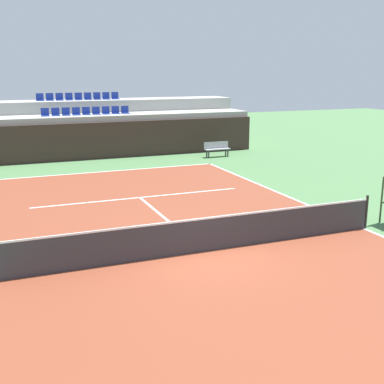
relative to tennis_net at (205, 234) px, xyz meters
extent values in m
plane|color=#477042|center=(0.00, 0.00, -0.51)|extent=(80.00, 80.00, 0.00)
cube|color=brown|center=(0.00, 0.00, -0.50)|extent=(11.00, 24.00, 0.01)
cube|color=white|center=(0.00, 11.95, -0.50)|extent=(11.00, 0.10, 0.00)
cube|color=white|center=(5.45, 0.00, -0.50)|extent=(0.10, 24.00, 0.00)
cube|color=white|center=(0.00, 6.40, -0.50)|extent=(8.26, 0.10, 0.00)
cube|color=white|center=(0.00, 3.20, -0.50)|extent=(0.10, 6.40, 0.00)
cube|color=#33231E|center=(0.00, 15.71, 0.51)|extent=(19.47, 0.30, 2.03)
cube|color=#9E9E99|center=(0.00, 17.06, 0.67)|extent=(19.47, 2.40, 2.35)
cube|color=#9E9E99|center=(0.00, 19.46, 1.02)|extent=(19.47, 2.40, 3.05)
cube|color=navy|center=(-2.28, 17.06, 1.86)|extent=(0.44, 0.44, 0.04)
cube|color=navy|center=(-2.28, 17.26, 2.08)|extent=(0.44, 0.04, 0.40)
cube|color=navy|center=(-1.71, 17.06, 1.86)|extent=(0.44, 0.44, 0.04)
cube|color=navy|center=(-1.71, 17.26, 2.08)|extent=(0.44, 0.04, 0.40)
cube|color=navy|center=(-1.14, 17.06, 1.86)|extent=(0.44, 0.44, 0.04)
cube|color=navy|center=(-1.14, 17.26, 2.08)|extent=(0.44, 0.04, 0.40)
cube|color=navy|center=(-0.57, 17.06, 1.86)|extent=(0.44, 0.44, 0.04)
cube|color=navy|center=(-0.57, 17.26, 2.08)|extent=(0.44, 0.04, 0.40)
cube|color=navy|center=(0.00, 17.06, 1.86)|extent=(0.44, 0.44, 0.04)
cube|color=navy|center=(0.00, 17.26, 2.08)|extent=(0.44, 0.04, 0.40)
cube|color=navy|center=(0.57, 17.06, 1.86)|extent=(0.44, 0.44, 0.04)
cube|color=navy|center=(0.57, 17.26, 2.08)|extent=(0.44, 0.04, 0.40)
cube|color=navy|center=(1.14, 17.06, 1.86)|extent=(0.44, 0.44, 0.04)
cube|color=navy|center=(1.14, 17.26, 2.08)|extent=(0.44, 0.04, 0.40)
cube|color=navy|center=(1.71, 17.06, 1.86)|extent=(0.44, 0.44, 0.04)
cube|color=navy|center=(1.71, 17.26, 2.08)|extent=(0.44, 0.04, 0.40)
cube|color=navy|center=(2.28, 17.06, 1.86)|extent=(0.44, 0.44, 0.04)
cube|color=navy|center=(2.28, 17.26, 2.08)|extent=(0.44, 0.04, 0.40)
cube|color=navy|center=(-2.28, 19.46, 2.56)|extent=(0.44, 0.44, 0.04)
cube|color=navy|center=(-2.28, 19.66, 2.78)|extent=(0.44, 0.04, 0.40)
cube|color=navy|center=(-1.71, 19.46, 2.56)|extent=(0.44, 0.44, 0.04)
cube|color=navy|center=(-1.71, 19.66, 2.78)|extent=(0.44, 0.04, 0.40)
cube|color=navy|center=(-1.14, 19.46, 2.56)|extent=(0.44, 0.44, 0.04)
cube|color=navy|center=(-1.14, 19.66, 2.78)|extent=(0.44, 0.04, 0.40)
cube|color=navy|center=(-0.57, 19.46, 2.56)|extent=(0.44, 0.44, 0.04)
cube|color=navy|center=(-0.57, 19.66, 2.78)|extent=(0.44, 0.04, 0.40)
cube|color=navy|center=(0.00, 19.46, 2.56)|extent=(0.44, 0.44, 0.04)
cube|color=navy|center=(0.00, 19.66, 2.78)|extent=(0.44, 0.04, 0.40)
cube|color=navy|center=(0.57, 19.46, 2.56)|extent=(0.44, 0.44, 0.04)
cube|color=navy|center=(0.57, 19.66, 2.78)|extent=(0.44, 0.04, 0.40)
cube|color=navy|center=(1.14, 19.46, 2.56)|extent=(0.44, 0.44, 0.04)
cube|color=navy|center=(1.14, 19.66, 2.78)|extent=(0.44, 0.04, 0.40)
cube|color=navy|center=(1.71, 19.46, 2.56)|extent=(0.44, 0.44, 0.04)
cube|color=navy|center=(1.71, 19.66, 2.78)|extent=(0.44, 0.04, 0.40)
cube|color=navy|center=(2.28, 19.46, 2.56)|extent=(0.44, 0.44, 0.04)
cube|color=navy|center=(2.28, 19.66, 2.78)|extent=(0.44, 0.04, 0.40)
cylinder|color=black|center=(5.50, 0.00, 0.04)|extent=(0.08, 0.08, 1.07)
cube|color=#333338|center=(0.00, 0.00, -0.04)|extent=(10.90, 0.02, 0.92)
cube|color=white|center=(0.00, 0.00, 0.45)|extent=(10.90, 0.04, 0.05)
cylinder|color=#334C2D|center=(6.35, 0.30, 0.27)|extent=(0.06, 0.06, 1.55)
cube|color=#99999E|center=(6.73, 13.79, -0.06)|extent=(1.50, 0.40, 0.05)
cube|color=#99999E|center=(6.73, 13.97, 0.16)|extent=(1.50, 0.04, 0.36)
cube|color=#2D2D33|center=(6.13, 13.65, -0.30)|extent=(0.06, 0.06, 0.42)
cube|color=#2D2D33|center=(7.33, 13.65, -0.30)|extent=(0.06, 0.06, 0.42)
cube|color=#2D2D33|center=(6.13, 13.93, -0.30)|extent=(0.06, 0.06, 0.42)
cube|color=#2D2D33|center=(7.33, 13.93, -0.30)|extent=(0.06, 0.06, 0.42)
camera|label=1|loc=(-5.16, -11.88, 4.38)|focal=46.75mm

